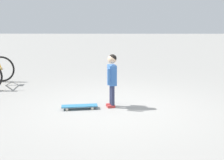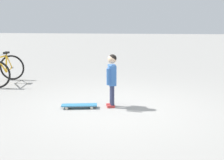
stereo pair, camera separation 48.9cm
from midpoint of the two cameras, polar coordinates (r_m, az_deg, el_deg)
The scene contains 3 objects.
ground_plane at distance 6.03m, azimuth -1.59°, elevation -5.44°, with size 50.00×50.00×0.00m, color gray.
child_person at distance 6.02m, azimuth -2.34°, elevation 0.97°, with size 0.22×0.40×1.06m.
skateboard at distance 6.07m, azimuth -8.37°, elevation -4.85°, with size 0.72×0.30×0.07m.
Camera 1 is at (-0.02, -5.76, 1.80)m, focal length 49.15 mm.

